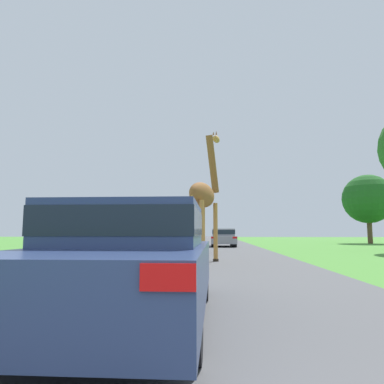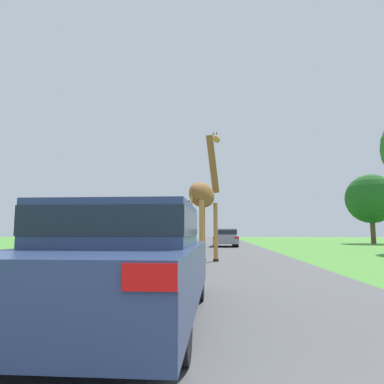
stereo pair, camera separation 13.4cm
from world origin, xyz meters
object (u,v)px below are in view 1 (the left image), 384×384
car_far_ahead (104,246)px  car_queue_right (223,237)px  tree_right_cluster (368,199)px  giraffe_near_road (204,196)px  sign_post (113,229)px  car_queue_left (174,238)px  car_lead_maroon (131,259)px

car_far_ahead → car_queue_right: bearing=77.4°
car_queue_right → car_far_ahead: car_far_ahead is taller
car_queue_right → tree_right_cluster: size_ratio=0.60×
giraffe_near_road → car_far_ahead: bearing=-111.5°
car_far_ahead → tree_right_cluster: (18.54, 25.35, 3.68)m
sign_post → car_queue_left: bearing=47.0°
tree_right_cluster → sign_post: size_ratio=3.78×
car_lead_maroon → car_far_ahead: (-2.12, 5.37, -0.04)m
car_queue_left → sign_post: bearing=-133.0°
car_queue_left → car_far_ahead: 9.37m
giraffe_near_road → sign_post: size_ratio=2.96×
car_lead_maroon → car_queue_left: bearing=94.5°
car_queue_right → car_lead_maroon: bearing=-94.4°
car_lead_maroon → tree_right_cluster: (16.42, 30.72, 3.63)m
car_queue_left → giraffe_near_road: bearing=-73.4°
giraffe_near_road → tree_right_cluster: tree_right_cluster is taller
car_far_ahead → sign_post: size_ratio=2.60×
car_queue_right → car_queue_left: size_ratio=1.01×
giraffe_near_road → sign_post: giraffe_near_road is taller
giraffe_near_road → car_lead_maroon: giraffe_near_road is taller
tree_right_cluster → sign_post: (-20.24, -18.87, -3.15)m
giraffe_near_road → sign_post: 5.73m
giraffe_near_road → car_lead_maroon: 8.70m
car_lead_maroon → car_queue_right: size_ratio=1.12×
car_queue_left → sign_post: sign_post is taller
car_lead_maroon → car_far_ahead: bearing=111.6°
car_far_ahead → tree_right_cluster: bearing=53.8°
tree_right_cluster → car_lead_maroon: bearing=-118.1°
car_queue_right → tree_right_cluster: (14.66, 7.97, 3.68)m
car_lead_maroon → car_queue_right: 22.82m
car_queue_right → car_queue_left: bearing=-110.0°
car_lead_maroon → car_queue_right: car_lead_maroon is taller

